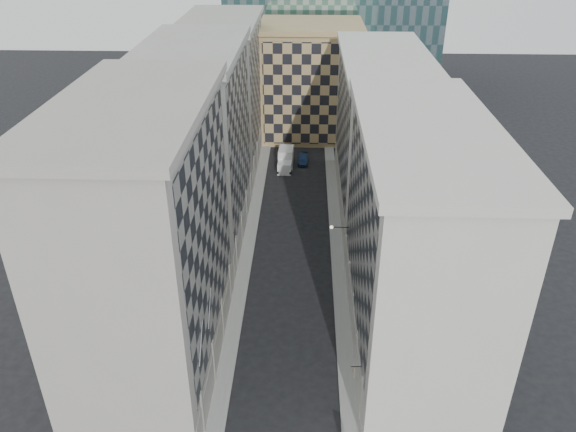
# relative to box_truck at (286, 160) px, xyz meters

# --- Properties ---
(sidewalk_west) EXTENTS (1.50, 100.00, 0.15)m
(sidewalk_west) POSITION_rel_box_truck_xyz_m (-3.58, -22.67, -1.20)
(sidewalk_west) COLOR gray
(sidewalk_west) RESTS_ON ground
(sidewalk_east) EXTENTS (1.50, 100.00, 0.15)m
(sidewalk_east) POSITION_rel_box_truck_xyz_m (6.92, -22.67, -1.20)
(sidewalk_east) COLOR gray
(sidewalk_east) RESTS_ON ground
(bldg_left_a) EXTENTS (10.80, 22.80, 23.70)m
(bldg_left_a) POSITION_rel_box_truck_xyz_m (-9.21, -41.67, 10.55)
(bldg_left_a) COLOR gray
(bldg_left_a) RESTS_ON ground
(bldg_left_b) EXTENTS (10.80, 22.80, 22.70)m
(bldg_left_b) POSITION_rel_box_truck_xyz_m (-9.21, -19.67, 10.05)
(bldg_left_b) COLOR gray
(bldg_left_b) RESTS_ON ground
(bldg_left_c) EXTENTS (10.80, 22.80, 21.70)m
(bldg_left_c) POSITION_rel_box_truck_xyz_m (-9.21, 2.33, 9.55)
(bldg_left_c) COLOR gray
(bldg_left_c) RESTS_ON ground
(bldg_right_a) EXTENTS (10.80, 26.80, 20.70)m
(bldg_right_a) POSITION_rel_box_truck_xyz_m (12.55, -37.67, 9.05)
(bldg_right_a) COLOR beige
(bldg_right_a) RESTS_ON ground
(bldg_right_b) EXTENTS (10.80, 28.80, 19.70)m
(bldg_right_b) POSITION_rel_box_truck_xyz_m (12.57, -10.67, 8.57)
(bldg_right_b) COLOR beige
(bldg_right_b) RESTS_ON ground
(tan_block) EXTENTS (16.80, 14.80, 18.80)m
(tan_block) POSITION_rel_box_truck_xyz_m (3.67, 15.23, 8.16)
(tan_block) COLOR #A18555
(tan_block) RESTS_ON ground
(flagpoles_left) EXTENTS (0.10, 6.33, 2.33)m
(flagpoles_left) POSITION_rel_box_truck_xyz_m (-4.23, -46.67, 6.72)
(flagpoles_left) COLOR gray
(flagpoles_left) RESTS_ON ground
(bracket_lamp) EXTENTS (1.98, 0.36, 0.36)m
(bracket_lamp) POSITION_rel_box_truck_xyz_m (6.05, -28.67, 4.92)
(bracket_lamp) COLOR black
(bracket_lamp) RESTS_ON ground
(box_truck) EXTENTS (2.39, 5.43, 2.93)m
(box_truck) POSITION_rel_box_truck_xyz_m (0.00, 0.00, 0.00)
(box_truck) COLOR silver
(box_truck) RESTS_ON ground
(dark_car) EXTENTS (1.57, 4.24, 1.38)m
(dark_car) POSITION_rel_box_truck_xyz_m (2.67, 2.13, -0.58)
(dark_car) COLOR #10203D
(dark_car) RESTS_ON ground
(shop_sign) EXTENTS (0.89, 0.78, 0.86)m
(shop_sign) POSITION_rel_box_truck_xyz_m (7.09, -46.71, 2.56)
(shop_sign) COLOR black
(shop_sign) RESTS_ON ground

